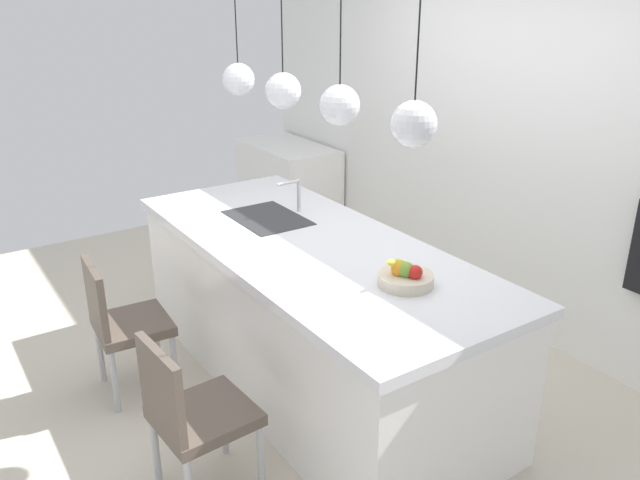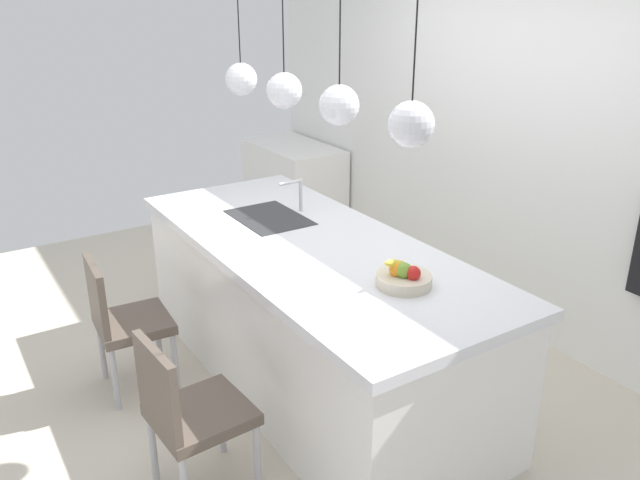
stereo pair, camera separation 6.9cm
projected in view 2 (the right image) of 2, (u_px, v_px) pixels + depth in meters
name	position (u px, v px, depth m)	size (l,w,h in m)	color
floor	(312.00, 378.00, 4.13)	(6.60, 6.60, 0.00)	beige
back_wall	(513.00, 146.00, 4.47)	(6.00, 0.10, 2.60)	white
kitchen_island	(311.00, 313.00, 3.95)	(2.69, 1.11, 0.93)	white
sink_basin	(269.00, 218.00, 4.18)	(0.56, 0.40, 0.02)	#2D2D30
faucet	(297.00, 191.00, 4.23)	(0.02, 0.17, 0.22)	silver
fruit_bowl	(403.00, 277.00, 3.22)	(0.28, 0.28, 0.16)	beige
side_counter	(294.00, 187.00, 6.48)	(1.10, 0.60, 0.87)	white
chair_near	(122.00, 318.00, 3.85)	(0.46, 0.45, 0.87)	brown
chair_middle	(188.00, 410.00, 3.03)	(0.45, 0.47, 0.87)	brown
pendant_light_left	(241.00, 79.00, 4.12)	(0.21, 0.21, 0.81)	silver
pendant_light_center_left	(284.00, 90.00, 3.69)	(0.21, 0.21, 0.81)	silver
pendant_light_center_right	(339.00, 105.00, 3.25)	(0.21, 0.21, 0.81)	silver
pendant_light_right	(411.00, 124.00, 2.81)	(0.21, 0.21, 0.81)	silver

